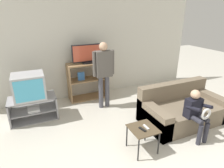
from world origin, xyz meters
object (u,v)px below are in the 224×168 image
Objects in this scene: tv_stand at (34,108)px; couch at (181,109)px; person_standing_adult at (104,69)px; television_main at (29,86)px; remote_control_white at (146,127)px; television_flat at (87,54)px; person_seated_child at (196,111)px; remote_control_black at (142,129)px; snack_table at (143,131)px; media_shelf at (87,81)px.

couch reaches higher than tv_stand.
television_main is at bearing 176.41° from person_standing_adult.
couch is (2.92, -1.36, 0.01)m from tv_stand.
remote_control_white is 1.33m from couch.
person_seated_child is at bearing -62.33° from television_flat.
television_flat is at bearing 96.63° from remote_control_white.
couch is at bearing 6.40° from remote_control_black.
person_standing_adult is at bearing 90.17° from snack_table.
person_standing_adult reaches higher than person_seated_child.
person_standing_adult reaches higher than television_main.
person_standing_adult is at bearing -73.08° from television_flat.
snack_table is 0.08m from remote_control_black.
remote_control_black is at bearing -135.63° from snack_table.
television_flat reaches higher than media_shelf.
person_seated_child reaches higher than snack_table.
media_shelf reaches higher than remote_control_black.
media_shelf is 2.46m from couch.
person_standing_adult is (-0.01, 1.74, 0.59)m from snack_table.
tv_stand reaches higher than remote_control_white.
remote_control_black is (1.61, -1.88, -0.33)m from television_main.
television_main is 1.42× the size of snack_table.
person_standing_adult reaches higher than television_flat.
remote_control_black is at bearing -86.12° from television_flat.
snack_table is at bearing -89.83° from person_standing_adult.
couch reaches higher than snack_table.
television_flat is at bearing 20.45° from television_main.
snack_table is at bearing 176.38° from person_seated_child.
tv_stand is at bearing -158.08° from media_shelf.
tv_stand is at bearing -19.07° from television_main.
remote_control_white is at bearing -47.48° from tv_stand.
remote_control_black is 1.12m from person_seated_child.
television_main is (-0.01, 0.00, 0.52)m from tv_stand.
television_flat is 5.41× the size of remote_control_white.
tv_stand is 3.22m from couch.
snack_table is at bearing 29.84° from remote_control_black.
remote_control_white is 0.15× the size of person_seated_child.
television_main reaches higher than remote_control_white.
television_flat is 2.60m from couch.
remote_control_black is at bearing -159.07° from couch.
media_shelf is 2.42m from remote_control_white.
media_shelf is 2.79m from person_seated_child.
tv_stand is at bearing 133.02° from remote_control_white.
person_seated_child is (1.03, -0.06, 0.10)m from remote_control_white.
tv_stand is 0.96× the size of media_shelf.
snack_table is 1.83m from person_standing_adult.
television_main is at bearing 131.80° from snack_table.
person_standing_adult is at bearing 74.46° from remote_control_black.
remote_control_white is 1.82m from person_standing_adult.
remote_control_white is at bearing -88.00° from person_standing_adult.
remote_control_black reaches higher than snack_table.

